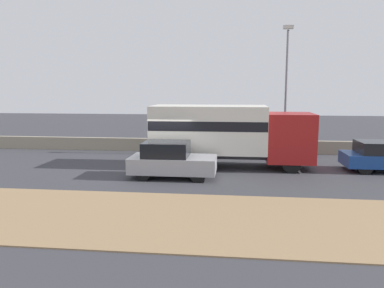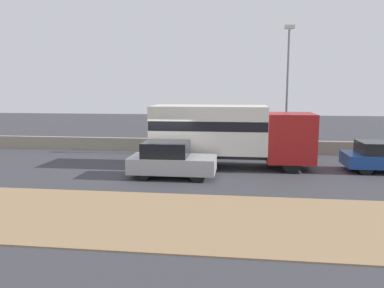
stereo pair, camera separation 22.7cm
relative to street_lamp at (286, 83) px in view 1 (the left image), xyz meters
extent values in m
plane|color=#38383D|center=(-6.17, -5.31, -4.29)|extent=(80.00, 80.00, 0.00)
cube|color=#937551|center=(-6.17, -11.31, -4.27)|extent=(60.00, 5.12, 0.04)
cube|color=gray|center=(-6.17, 0.92, -3.89)|extent=(60.00, 0.35, 0.81)
cylinder|color=slate|center=(0.00, 0.00, -0.68)|extent=(0.14, 0.14, 7.22)
cube|color=beige|center=(0.00, 0.00, 3.08)|extent=(0.56, 0.28, 0.20)
cube|color=maroon|center=(-0.22, -3.48, -2.72)|extent=(2.26, 2.41, 2.36)
cube|color=black|center=(0.89, -3.48, -2.25)|extent=(0.06, 2.05, 1.04)
cube|color=#2D2D33|center=(-4.21, -3.48, -3.64)|extent=(5.71, 1.41, 0.25)
cube|color=silver|center=(-4.21, -3.48, -2.35)|extent=(5.71, 2.57, 2.33)
cube|color=black|center=(-4.21, -3.48, -2.12)|extent=(5.68, 2.59, 0.47)
cylinder|color=black|center=(-0.22, -2.44, -3.86)|extent=(0.88, 0.28, 0.88)
cylinder|color=black|center=(-0.22, -4.51, -3.86)|extent=(0.88, 0.28, 0.88)
cylinder|color=black|center=(-5.78, -2.44, -3.86)|extent=(0.88, 0.28, 0.88)
cylinder|color=black|center=(-5.78, -4.51, -3.86)|extent=(0.88, 0.28, 0.88)
cylinder|color=black|center=(-4.64, -2.44, -3.86)|extent=(0.88, 0.28, 0.88)
cylinder|color=black|center=(-4.64, -4.51, -3.86)|extent=(0.88, 0.28, 0.88)
cube|color=#9E9EA3|center=(-5.62, -6.02, -3.69)|extent=(3.83, 1.84, 0.70)
cube|color=black|center=(-5.93, -6.02, -3.01)|extent=(1.99, 1.69, 0.66)
cylinder|color=black|center=(-4.43, -5.22, -3.96)|extent=(0.66, 0.20, 0.66)
cylinder|color=black|center=(-4.43, -6.82, -3.96)|extent=(0.66, 0.20, 0.66)
cylinder|color=black|center=(-6.81, -5.22, -3.96)|extent=(0.66, 0.20, 0.66)
cylinder|color=black|center=(-6.81, -6.82, -3.96)|extent=(0.66, 0.20, 0.66)
cube|color=black|center=(4.06, -3.62, -3.14)|extent=(2.09, 1.73, 0.58)
cylinder|color=black|center=(3.13, -2.80, -3.95)|extent=(0.69, 0.20, 0.69)
cylinder|color=black|center=(3.13, -4.44, -3.95)|extent=(0.69, 0.20, 0.69)
cylinder|color=slate|center=(0.94, 0.23, -3.92)|extent=(0.26, 0.26, 0.75)
cylinder|color=#B22626|center=(0.94, 0.23, -3.23)|extent=(0.34, 0.34, 0.62)
sphere|color=tan|center=(0.94, 0.23, -2.82)|extent=(0.20, 0.20, 0.20)
camera|label=1|loc=(-2.92, -22.21, -0.34)|focal=35.00mm
camera|label=2|loc=(-2.70, -22.19, -0.34)|focal=35.00mm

